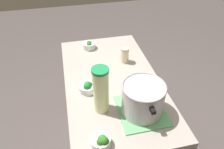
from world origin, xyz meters
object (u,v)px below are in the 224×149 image
(broccoli_bowl_center, at_px, (101,141))
(broccoli_bowl_back, at_px, (89,45))
(lemonade_pitcher, at_px, (101,90))
(broccoli_bowl_front, at_px, (88,87))
(cooking_pot, at_px, (143,98))
(mason_jar, at_px, (125,55))

(broccoli_bowl_center, relative_size, broccoli_bowl_back, 0.99)
(lemonade_pitcher, xyz_separation_m, broccoli_bowl_front, (-0.18, -0.06, -0.12))
(cooking_pot, xyz_separation_m, mason_jar, (-0.54, 0.04, -0.05))
(broccoli_bowl_front, bearing_deg, mason_jar, 129.94)
(mason_jar, xyz_separation_m, broccoli_bowl_back, (-0.27, -0.25, -0.03))
(broccoli_bowl_front, bearing_deg, cooking_pot, 49.17)
(broccoli_bowl_center, bearing_deg, cooking_pot, 122.66)
(broccoli_bowl_center, xyz_separation_m, broccoli_bowl_back, (-0.99, 0.07, -0.00))
(cooking_pot, bearing_deg, broccoli_bowl_back, -165.32)
(broccoli_bowl_center, bearing_deg, lemonade_pitcher, 169.18)
(broccoli_bowl_front, distance_m, broccoli_bowl_center, 0.44)
(cooking_pot, xyz_separation_m, broccoli_bowl_center, (0.18, -0.29, -0.08))
(mason_jar, xyz_separation_m, broccoli_bowl_front, (0.29, -0.34, -0.03))
(cooking_pot, bearing_deg, broccoli_bowl_center, -57.34)
(mason_jar, relative_size, broccoli_bowl_back, 1.14)
(lemonade_pitcher, height_order, broccoli_bowl_back, lemonade_pitcher)
(broccoli_bowl_front, height_order, broccoli_bowl_center, broccoli_bowl_front)
(cooking_pot, height_order, lemonade_pitcher, lemonade_pitcher)
(lemonade_pitcher, relative_size, broccoli_bowl_back, 2.85)
(cooking_pot, xyz_separation_m, broccoli_bowl_back, (-0.81, -0.21, -0.08))
(cooking_pot, relative_size, lemonade_pitcher, 1.05)
(mason_jar, bearing_deg, lemonade_pitcher, -30.74)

